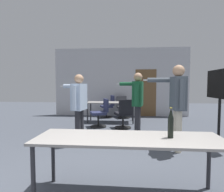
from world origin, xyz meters
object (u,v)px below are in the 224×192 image
person_left_plaid (79,102)px  office_chair_near_pushed (108,107)px  tv_screen (220,96)px  beer_bottle (171,124)px  office_chair_mid_tucked (124,115)px  person_near_casual (137,98)px  office_chair_side_rolled (101,114)px  person_center_tall (177,99)px  office_chair_far_left (123,108)px

person_left_plaid → office_chair_near_pushed: bearing=2.5°
tv_screen → person_left_plaid: (-3.28, -0.19, -0.15)m
beer_bottle → tv_screen: bearing=52.4°
office_chair_mid_tucked → office_chair_near_pushed: size_ratio=0.99×
person_near_casual → office_chair_side_rolled: (-1.12, 0.96, -0.59)m
person_left_plaid → person_center_tall: bearing=-90.6°
tv_screen → office_chair_side_rolled: bearing=-115.1°
person_left_plaid → beer_bottle: (1.63, -1.94, -0.06)m
person_left_plaid → office_chair_side_rolled: person_left_plaid is taller
person_near_casual → office_chair_side_rolled: person_near_casual is taller
person_near_casual → office_chair_mid_tucked: 1.03m
person_center_tall → beer_bottle: size_ratio=4.95×
person_center_tall → office_chair_mid_tucked: bearing=31.0°
person_near_casual → beer_bottle: (0.23, -2.57, -0.10)m
office_chair_mid_tucked → beer_bottle: (0.59, -3.35, 0.48)m
person_left_plaid → office_chair_side_rolled: (0.28, 1.59, -0.54)m
office_chair_side_rolled → office_chair_near_pushed: (0.08, 1.68, 0.01)m
tv_screen → office_chair_mid_tucked: bearing=-118.6°
person_left_plaid → person_near_casual: bearing=-57.0°
person_left_plaid → office_chair_far_left: bearing=-8.1°
person_left_plaid → office_chair_mid_tucked: 1.83m
office_chair_far_left → office_chair_mid_tucked: (0.05, -1.88, 0.02)m
office_chair_side_rolled → office_chair_mid_tucked: bearing=-125.9°
office_chair_far_left → beer_bottle: beer_bottle is taller
office_chair_mid_tucked → beer_bottle: 3.43m
tv_screen → beer_bottle: bearing=-37.6°
person_center_tall → office_chair_near_pushed: (-1.79, 3.63, -0.64)m
office_chair_far_left → office_chair_mid_tucked: bearing=67.9°
tv_screen → person_near_casual: tv_screen is taller
tv_screen → person_left_plaid: 3.29m
office_chair_far_left → beer_bottle: 5.29m
person_near_casual → office_chair_far_left: bearing=20.2°
beer_bottle → office_chair_far_left: bearing=97.0°
tv_screen → person_left_plaid: tv_screen is taller
office_chair_far_left → office_chair_mid_tucked: size_ratio=0.97×
office_chair_far_left → office_chair_side_rolled: size_ratio=0.98×
tv_screen → person_center_tall: 1.25m
person_center_tall → office_chair_side_rolled: 2.78m
person_center_tall → person_left_plaid: (-2.16, 0.36, -0.11)m
tv_screen → office_chair_side_rolled: size_ratio=1.89×
tv_screen → person_left_plaid: size_ratio=1.07×
person_near_casual → office_chair_side_rolled: 1.59m
tv_screen → office_chair_near_pushed: size_ratio=1.85×
office_chair_side_rolled → beer_bottle: bearing=178.6°
office_chair_far_left → office_chair_side_rolled: (-0.71, -1.70, 0.01)m
office_chair_far_left → office_chair_mid_tucked: office_chair_mid_tucked is taller
person_near_casual → office_chair_near_pushed: person_near_casual is taller
office_chair_far_left → office_chair_side_rolled: bearing=43.6°
person_left_plaid → beer_bottle: 2.54m
office_chair_far_left → office_chair_near_pushed: size_ratio=0.96×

